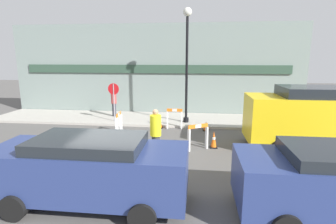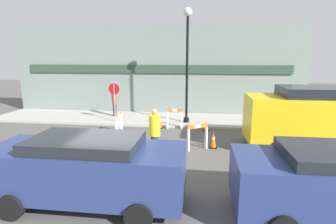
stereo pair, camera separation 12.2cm
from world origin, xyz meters
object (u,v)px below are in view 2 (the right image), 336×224
(parked_car_1, at_px, (87,167))
(work_van, at_px, (318,116))
(streetlamp_post, at_px, (187,51))
(person_worker, at_px, (155,133))
(stop_sign, at_px, (114,96))
(person_pedestrian, at_px, (115,101))

(parked_car_1, distance_m, work_van, 8.54)
(streetlamp_post, relative_size, work_van, 1.10)
(person_worker, xyz_separation_m, work_van, (5.98, 1.77, 0.36))
(stop_sign, height_order, parked_car_1, stop_sign)
(parked_car_1, bearing_deg, work_van, 33.97)
(person_pedestrian, distance_m, parked_car_1, 9.31)
(streetlamp_post, bearing_deg, work_van, -32.37)
(person_pedestrian, bearing_deg, streetlamp_post, 161.07)
(person_pedestrian, relative_size, work_van, 0.31)
(person_worker, relative_size, work_van, 0.34)
(work_van, bearing_deg, streetlamp_post, 147.63)
(streetlamp_post, height_order, stop_sign, streetlamp_post)
(streetlamp_post, bearing_deg, person_pedestrian, 167.19)
(streetlamp_post, distance_m, person_worker, 5.85)
(streetlamp_post, bearing_deg, stop_sign, -176.68)
(streetlamp_post, height_order, person_pedestrian, streetlamp_post)
(work_van, bearing_deg, person_worker, -163.55)
(stop_sign, bearing_deg, streetlamp_post, -174.09)
(person_pedestrian, height_order, parked_car_1, person_pedestrian)
(stop_sign, bearing_deg, work_van, 163.87)
(stop_sign, distance_m, person_pedestrian, 1.35)
(streetlamp_post, relative_size, parked_car_1, 1.26)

